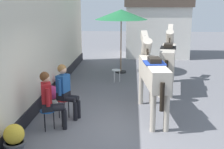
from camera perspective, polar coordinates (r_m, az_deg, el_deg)
ground_plane at (r=10.03m, az=2.97°, el=-3.43°), size 40.00×40.00×0.00m
pub_facade_wall at (r=8.63m, az=-14.28°, el=3.84°), size 0.34×14.00×3.40m
distant_cottage at (r=16.65m, az=8.33°, el=9.60°), size 3.40×2.60×3.50m
seated_visitor_near at (r=7.17m, az=-11.52°, el=-4.24°), size 0.61×0.49×1.39m
seated_visitor_far at (r=7.84m, az=-8.63°, el=-2.56°), size 0.61×0.49×1.39m
saddled_horse_near at (r=7.94m, az=7.48°, el=0.54°), size 0.69×2.99×2.06m
saddled_horse_far at (r=10.51m, az=10.39°, el=3.65°), size 0.76×2.98×2.06m
flower_planter_nearest at (r=6.34m, az=-17.66°, el=-11.39°), size 0.43×0.43×0.64m
flower_planter_inner_far at (r=8.73m, az=-11.11°, el=-4.01°), size 0.43×0.43×0.64m
flower_planter_farthest at (r=10.00m, az=-9.36°, el=-1.65°), size 0.43×0.43×0.64m
cafe_parasol at (r=12.48m, az=1.71°, el=10.99°), size 2.10×2.10×2.58m
spare_stool_white at (r=11.26m, az=0.78°, el=0.61°), size 0.32×0.32×0.46m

